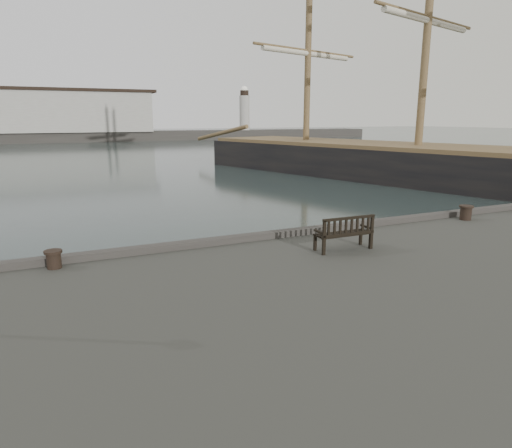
{
  "coord_description": "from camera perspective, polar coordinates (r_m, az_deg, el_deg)",
  "views": [
    {
      "loc": [
        -6.36,
        -11.38,
        4.9
      ],
      "look_at": [
        -1.37,
        -0.5,
        2.1
      ],
      "focal_mm": 32.0,
      "sensor_mm": 36.0,
      "label": 1
    }
  ],
  "objects": [
    {
      "name": "tall_ship_main",
      "position": [
        38.39,
        19.38,
        6.28
      ],
      "size": [
        20.29,
        42.76,
        31.6
      ],
      "rotation": [
        0.0,
        0.0,
        0.29
      ],
      "color": "black",
      "rests_on": "ground"
    },
    {
      "name": "bench",
      "position": [
        11.97,
        10.9,
        -1.88
      ],
      "size": [
        1.54,
        0.56,
        0.88
      ],
      "rotation": [
        0.0,
        0.0,
        -0.02
      ],
      "color": "black",
      "rests_on": "quay"
    },
    {
      "name": "ground",
      "position": [
        13.92,
        4.31,
        -7.48
      ],
      "size": [
        400.0,
        400.0,
        0.0
      ],
      "primitive_type": "plane",
      "color": "black",
      "rests_on": "ground"
    },
    {
      "name": "bollard_right",
      "position": [
        16.78,
        24.75,
        1.3
      ],
      "size": [
        0.58,
        0.58,
        0.48
      ],
      "primitive_type": "cylinder",
      "rotation": [
        0.0,
        0.0,
        0.34
      ],
      "color": "black",
      "rests_on": "quay"
    },
    {
      "name": "breakwater",
      "position": [
        103.4,
        -24.16,
        11.7
      ],
      "size": [
        140.0,
        9.5,
        12.2
      ],
      "color": "#383530",
      "rests_on": "ground"
    },
    {
      "name": "bollard_left",
      "position": [
        11.32,
        -23.96,
        -4.06
      ],
      "size": [
        0.49,
        0.49,
        0.42
      ],
      "primitive_type": "cylinder",
      "rotation": [
        0.0,
        0.0,
        0.26
      ],
      "color": "black",
      "rests_on": "quay"
    }
  ]
}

